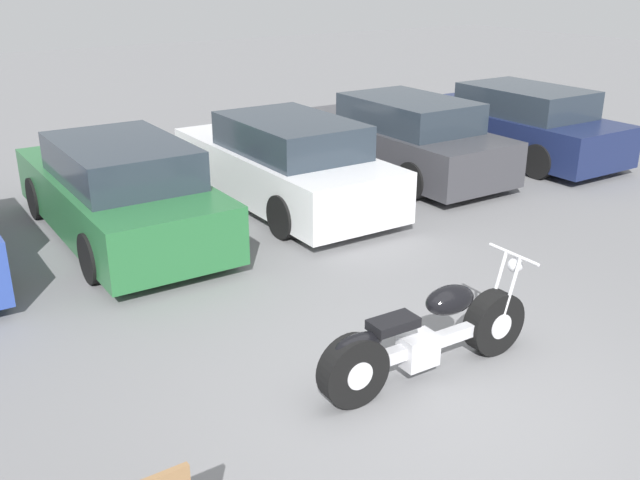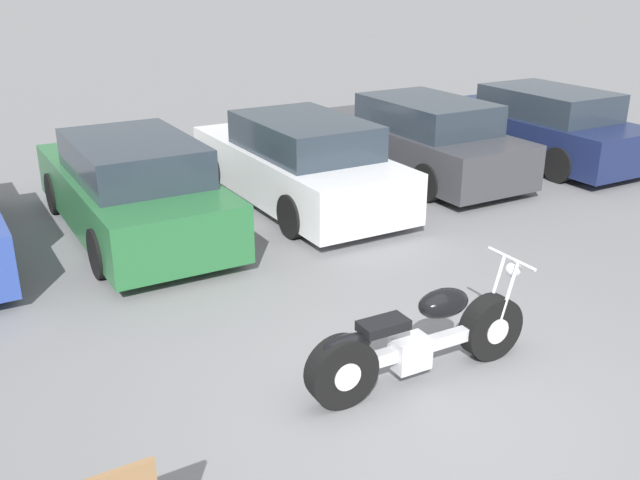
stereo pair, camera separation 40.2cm
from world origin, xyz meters
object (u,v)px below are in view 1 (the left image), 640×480
object	(u,v)px
parked_car_dark_grey	(400,138)
parked_car_navy	(515,124)
parked_car_white	(284,163)
motorcycle	(426,338)
parked_car_green	(119,192)

from	to	relation	value
parked_car_dark_grey	parked_car_navy	xyz separation A→B (m)	(2.66, -0.29, 0.00)
parked_car_white	parked_car_navy	xyz separation A→B (m)	(5.32, 0.07, 0.00)
parked_car_navy	motorcycle	bearing A→B (deg)	-142.70
motorcycle	parked_car_white	bearing A→B (deg)	73.36
parked_car_green	parked_car_navy	distance (m)	7.97
motorcycle	parked_car_navy	xyz separation A→B (m)	(6.85, 5.22, 0.25)
motorcycle	parked_car_dark_grey	distance (m)	6.94
parked_car_green	parked_car_dark_grey	world-z (taller)	same
motorcycle	parked_car_white	world-z (taller)	parked_car_white
parked_car_green	parked_car_navy	world-z (taller)	same
parked_car_dark_grey	parked_car_green	bearing A→B (deg)	-175.72
parked_car_green	parked_car_dark_grey	distance (m)	5.33
motorcycle	parked_car_green	xyz separation A→B (m)	(-1.12, 5.12, 0.25)
motorcycle	parked_car_navy	distance (m)	8.62
parked_car_white	parked_car_dark_grey	xyz separation A→B (m)	(2.66, 0.36, 0.00)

